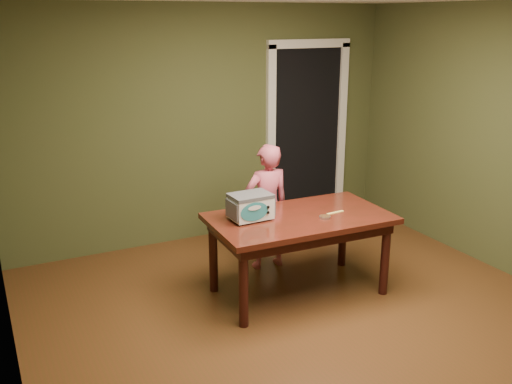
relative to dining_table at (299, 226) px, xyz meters
The scene contains 8 objects.
floor 1.02m from the dining_table, 103.35° to the right, with size 5.00×5.00×0.00m, color #552E18.
room_shell 1.31m from the dining_table, 103.35° to the right, with size 4.52×5.02×2.61m.
doorway 2.35m from the dining_table, 61.01° to the left, with size 1.10×0.66×2.25m.
dining_table is the anchor object (origin of this frame).
toy_oven 0.50m from the dining_table, 165.35° to the left, with size 0.38×0.27×0.23m.
baking_pan 0.25m from the dining_table, 43.73° to the right, with size 0.10×0.10×0.02m.
spatula 0.35m from the dining_table, 13.46° to the right, with size 0.18×0.03×0.01m, color #F8E86C.
child 0.65m from the dining_table, 88.94° to the left, with size 0.47×0.31×1.28m, color #C04F64.
Camera 1 is at (-2.32, -3.34, 2.45)m, focal length 40.00 mm.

